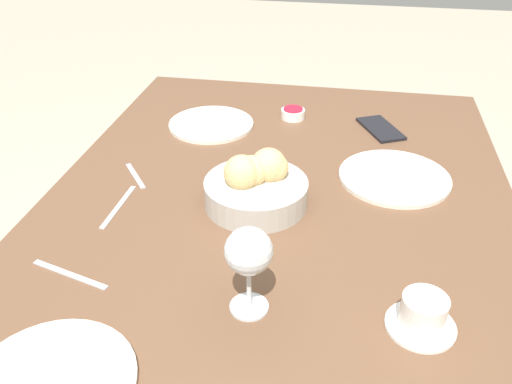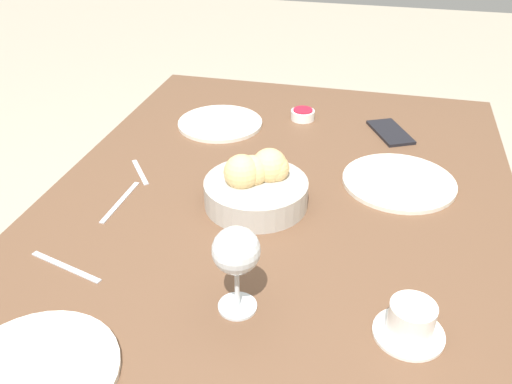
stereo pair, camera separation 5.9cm
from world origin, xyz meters
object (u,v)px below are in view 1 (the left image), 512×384
object	(u,v)px
bread_basket	(257,185)
plate_far_center	(394,177)
fork_silver	(70,274)
plate_near_left	(211,124)
coffee_cup	(423,315)
wine_glass	(248,254)
knife_silver	(119,206)
jam_bowl_berry	(293,113)
cell_phone	(381,129)
spoon_coffee	(135,176)

from	to	relation	value
bread_basket	plate_far_center	bearing A→B (deg)	117.49
fork_silver	plate_near_left	bearing A→B (deg)	171.63
plate_far_center	coffee_cup	distance (m)	0.46
wine_glass	knife_silver	xyz separation A→B (m)	(-0.24, -0.33, -0.11)
jam_bowl_berry	cell_phone	distance (m)	0.24
knife_silver	jam_bowl_berry	bearing A→B (deg)	149.08
plate_near_left	coffee_cup	bearing A→B (deg)	37.39
plate_far_center	wine_glass	distance (m)	0.54
fork_silver	knife_silver	distance (m)	0.22
fork_silver	knife_silver	world-z (taller)	same
plate_near_left	bread_basket	bearing A→B (deg)	28.12
bread_basket	plate_far_center	world-z (taller)	bread_basket
plate_near_left	knife_silver	distance (m)	0.43
jam_bowl_berry	coffee_cup	bearing A→B (deg)	21.23
fork_silver	cell_phone	distance (m)	0.88
coffee_cup	jam_bowl_berry	bearing A→B (deg)	-158.77
bread_basket	jam_bowl_berry	xyz separation A→B (m)	(-0.44, 0.02, -0.03)
coffee_cup	plate_far_center	bearing A→B (deg)	-177.05
coffee_cup	jam_bowl_berry	size ratio (longest dim) A/B	1.68
spoon_coffee	jam_bowl_berry	bearing A→B (deg)	140.41
bread_basket	plate_near_left	size ratio (longest dim) A/B	0.95
bread_basket	plate_near_left	distance (m)	0.40
bread_basket	spoon_coffee	xyz separation A→B (m)	(-0.06, -0.29, -0.04)
coffee_cup	cell_phone	distance (m)	0.72
coffee_cup	spoon_coffee	size ratio (longest dim) A/B	1.06
plate_near_left	knife_silver	xyz separation A→B (m)	(0.42, -0.09, -0.00)
knife_silver	coffee_cup	bearing A→B (deg)	68.27
plate_far_center	spoon_coffee	bearing A→B (deg)	-81.09
plate_near_left	wine_glass	world-z (taller)	wine_glass
spoon_coffee	cell_phone	xyz separation A→B (m)	(-0.35, 0.56, 0.00)
plate_far_center	wine_glass	world-z (taller)	wine_glass
wine_glass	fork_silver	bearing A→B (deg)	-94.18
cell_phone	jam_bowl_berry	bearing A→B (deg)	-98.43
coffee_cup	spoon_coffee	bearing A→B (deg)	-120.95
bread_basket	coffee_cup	bearing A→B (deg)	45.86
wine_glass	jam_bowl_berry	size ratio (longest dim) A/B	2.38
wine_glass	knife_silver	size ratio (longest dim) A/B	0.96
fork_silver	jam_bowl_berry	bearing A→B (deg)	157.23
plate_far_center	fork_silver	size ratio (longest dim) A/B	1.58
bread_basket	coffee_cup	world-z (taller)	bread_basket
coffee_cup	knife_silver	world-z (taller)	coffee_cup
wine_glass	knife_silver	world-z (taller)	wine_glass
coffee_cup	fork_silver	world-z (taller)	coffee_cup
jam_bowl_berry	fork_silver	bearing A→B (deg)	-22.77
plate_near_left	coffee_cup	distance (m)	0.83
coffee_cup	cell_phone	size ratio (longest dim) A/B	0.66
plate_far_center	jam_bowl_berry	size ratio (longest dim) A/B	3.83
bread_basket	coffee_cup	distance (m)	0.44
bread_basket	wine_glass	size ratio (longest dim) A/B	1.39
plate_near_left	knife_silver	bearing A→B (deg)	-12.56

